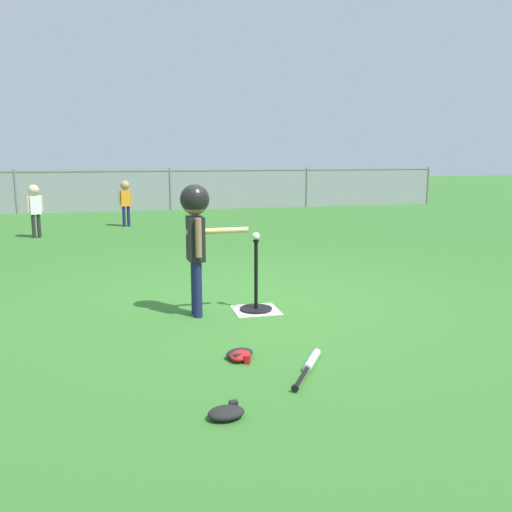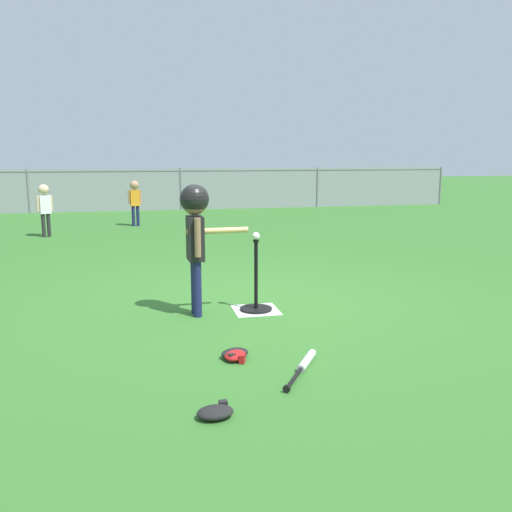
# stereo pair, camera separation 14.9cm
# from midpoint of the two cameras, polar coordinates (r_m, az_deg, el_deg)

# --- Properties ---
(ground_plane) EXTENTS (60.00, 60.00, 0.00)m
(ground_plane) POSITION_cam_midpoint_polar(r_m,az_deg,el_deg) (5.69, 1.04, -4.96)
(ground_plane) COLOR #336B28
(home_plate) EXTENTS (0.44, 0.44, 0.01)m
(home_plate) POSITION_cam_midpoint_polar(r_m,az_deg,el_deg) (5.44, 0.79, -5.67)
(home_plate) COLOR white
(home_plate) RESTS_ON ground_plane
(batting_tee) EXTENTS (0.32, 0.32, 0.71)m
(batting_tee) POSITION_cam_midpoint_polar(r_m,az_deg,el_deg) (5.41, 0.79, -4.54)
(batting_tee) COLOR black
(batting_tee) RESTS_ON ground_plane
(baseball_on_tee) EXTENTS (0.07, 0.07, 0.07)m
(baseball_on_tee) POSITION_cam_midpoint_polar(r_m,az_deg,el_deg) (5.28, 0.81, 2.10)
(baseball_on_tee) COLOR white
(baseball_on_tee) RESTS_ON batting_tee
(batter_child) EXTENTS (0.65, 0.36, 1.26)m
(batter_child) POSITION_cam_midpoint_polar(r_m,az_deg,el_deg) (5.13, -5.53, 3.48)
(batter_child) COLOR #191E4C
(batter_child) RESTS_ON ground_plane
(fielder_deep_center) EXTENTS (0.29, 0.19, 0.98)m
(fielder_deep_center) POSITION_cam_midpoint_polar(r_m,az_deg,el_deg) (12.02, -12.25, 6.09)
(fielder_deep_center) COLOR #191E4C
(fielder_deep_center) RESTS_ON ground_plane
(fielder_near_right) EXTENTS (0.27, 0.19, 0.98)m
(fielder_near_right) POSITION_cam_midpoint_polar(r_m,az_deg,el_deg) (10.88, -20.94, 5.19)
(fielder_near_right) COLOR #262626
(fielder_near_right) RESTS_ON ground_plane
(spare_bat_silver) EXTENTS (0.42, 0.62, 0.06)m
(spare_bat_silver) POSITION_cam_midpoint_polar(r_m,az_deg,el_deg) (4.04, 6.15, -11.23)
(spare_bat_silver) COLOR silver
(spare_bat_silver) RESTS_ON ground_plane
(glove_by_plate) EXTENTS (0.24, 0.27, 0.07)m
(glove_by_plate) POSITION_cam_midpoint_polar(r_m,az_deg,el_deg) (4.17, -1.12, -10.34)
(glove_by_plate) COLOR #B21919
(glove_by_plate) RESTS_ON ground_plane
(glove_near_bats) EXTENTS (0.26, 0.23, 0.07)m
(glove_near_bats) POSITION_cam_midpoint_polar(r_m,az_deg,el_deg) (4.20, -1.22, -10.19)
(glove_near_bats) COLOR black
(glove_near_bats) RESTS_ON ground_plane
(glove_tossed_aside) EXTENTS (0.23, 0.19, 0.07)m
(glove_tossed_aside) POSITION_cam_midpoint_polar(r_m,az_deg,el_deg) (3.33, -2.93, -16.04)
(glove_tossed_aside) COLOR black
(glove_tossed_aside) RESTS_ON ground_plane
(outfield_fence) EXTENTS (16.06, 0.06, 1.15)m
(outfield_fence) POSITION_cam_midpoint_polar(r_m,az_deg,el_deg) (15.40, -7.61, 7.12)
(outfield_fence) COLOR slate
(outfield_fence) RESTS_ON ground_plane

